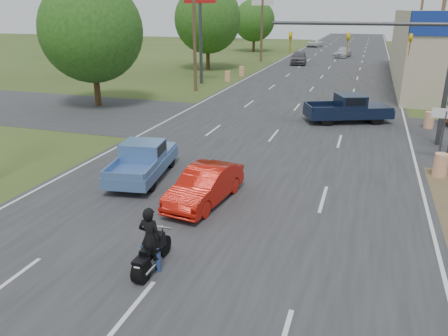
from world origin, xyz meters
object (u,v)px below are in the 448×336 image
(rider, at_px, (150,242))
(blue_pickup, at_px, (144,159))
(distant_car_grey, at_px, (299,58))
(motorcycle, at_px, (151,257))
(navy_pickup, at_px, (350,108))
(distant_car_white, at_px, (315,43))
(distant_car_silver, at_px, (343,52))
(red_convertible, at_px, (205,186))

(rider, distance_m, blue_pickup, 7.22)
(blue_pickup, xyz_separation_m, distant_car_grey, (-0.29, 42.45, 0.05))
(motorcycle, bearing_deg, navy_pickup, 78.30)
(motorcycle, xyz_separation_m, distant_car_white, (-5.38, 77.65, 0.20))
(distant_car_silver, height_order, distant_car_white, distant_car_silver)
(red_convertible, relative_size, motorcycle, 2.02)
(motorcycle, relative_size, distant_car_silver, 0.42)
(blue_pickup, distance_m, distant_car_white, 71.35)
(motorcycle, relative_size, rider, 1.12)
(distant_car_silver, bearing_deg, blue_pickup, -85.98)
(rider, distance_m, distant_car_grey, 48.88)
(navy_pickup, height_order, distant_car_white, navy_pickup)
(blue_pickup, height_order, distant_car_grey, distant_car_grey)
(distant_car_grey, bearing_deg, rider, -91.93)
(distant_car_silver, xyz_separation_m, distant_car_white, (-6.34, 17.97, -0.03))
(distant_car_silver, bearing_deg, red_convertible, -82.34)
(blue_pickup, height_order, distant_car_white, blue_pickup)
(rider, height_order, distant_car_grey, rider)
(blue_pickup, bearing_deg, distant_car_silver, 76.00)
(red_convertible, xyz_separation_m, navy_pickup, (4.32, 14.26, 0.21))
(distant_car_silver, bearing_deg, navy_pickup, -76.71)
(rider, xyz_separation_m, blue_pickup, (-3.55, 6.28, -0.11))
(motorcycle, height_order, distant_car_grey, distant_car_grey)
(blue_pickup, bearing_deg, distant_car_white, 82.30)
(navy_pickup, bearing_deg, motorcycle, -35.54)
(blue_pickup, bearing_deg, navy_pickup, 49.44)
(rider, height_order, blue_pickup, rider)
(distant_car_white, bearing_deg, distant_car_silver, 118.86)
(navy_pickup, relative_size, distant_car_silver, 1.19)
(distant_car_grey, relative_size, distant_car_white, 1.04)
(blue_pickup, relative_size, navy_pickup, 0.87)
(rider, bearing_deg, motorcycle, 90.00)
(red_convertible, height_order, motorcycle, red_convertible)
(red_convertible, height_order, distant_car_silver, distant_car_silver)
(red_convertible, bearing_deg, rider, -80.28)
(rider, relative_size, distant_car_white, 0.38)
(navy_pickup, distance_m, distant_car_silver, 40.90)
(distant_car_silver, distance_m, distant_car_white, 19.05)
(rider, bearing_deg, red_convertible, -86.99)
(navy_pickup, bearing_deg, red_convertible, -40.07)
(red_convertible, distance_m, navy_pickup, 14.90)
(red_convertible, height_order, blue_pickup, blue_pickup)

